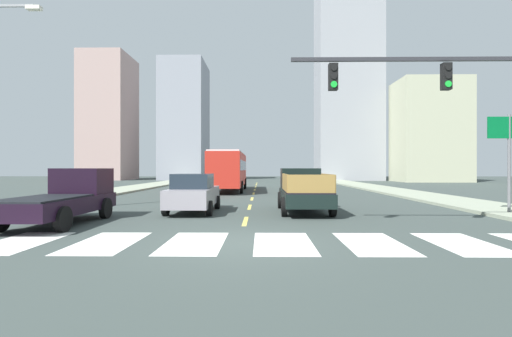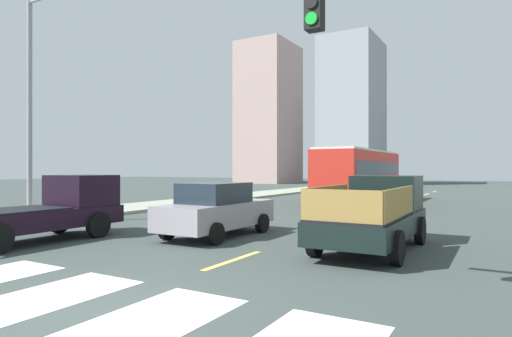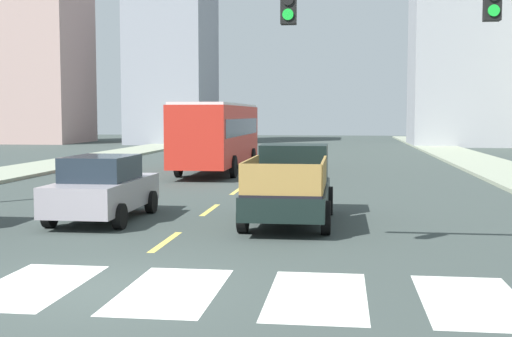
{
  "view_description": "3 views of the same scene",
  "coord_description": "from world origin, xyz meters",
  "px_view_note": "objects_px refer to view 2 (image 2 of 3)",
  "views": [
    {
      "loc": [
        0.59,
        -9.69,
        1.96
      ],
      "look_at": [
        0.3,
        10.67,
        1.95
      ],
      "focal_mm": 25.96,
      "sensor_mm": 36.0,
      "label": 1
    },
    {
      "loc": [
        5.52,
        -4.5,
        2.17
      ],
      "look_at": [
        -1.85,
        8.28,
        2.18
      ],
      "focal_mm": 29.99,
      "sensor_mm": 36.0,
      "label": 2
    },
    {
      "loc": [
        3.87,
        -10.28,
        2.81
      ],
      "look_at": [
        1.03,
        11.56,
        1.03
      ],
      "focal_mm": 47.23,
      "sensor_mm": 36.0,
      "label": 3
    }
  ],
  "objects_px": {
    "pickup_dark": "(48,210)",
    "city_bus": "(360,172)",
    "sedan_far": "(217,209)",
    "streetlight_left": "(32,98)",
    "pickup_stakebed": "(376,213)"
  },
  "relations": [
    {
      "from": "pickup_dark",
      "to": "city_bus",
      "type": "bearing_deg",
      "value": 76.34
    },
    {
      "from": "city_bus",
      "to": "sedan_far",
      "type": "height_order",
      "value": "city_bus"
    },
    {
      "from": "streetlight_left",
      "to": "pickup_dark",
      "type": "bearing_deg",
      "value": -26.98
    },
    {
      "from": "streetlight_left",
      "to": "pickup_stakebed",
      "type": "bearing_deg",
      "value": 7.15
    },
    {
      "from": "pickup_stakebed",
      "to": "sedan_far",
      "type": "xyz_separation_m",
      "value": [
        -4.94,
        -0.59,
        -0.08
      ]
    },
    {
      "from": "city_bus",
      "to": "streetlight_left",
      "type": "xyz_separation_m",
      "value": [
        -8.42,
        -16.25,
        3.02
      ]
    },
    {
      "from": "pickup_stakebed",
      "to": "streetlight_left",
      "type": "xyz_separation_m",
      "value": [
        -13.11,
        -1.64,
        4.03
      ]
    },
    {
      "from": "city_bus",
      "to": "sedan_far",
      "type": "bearing_deg",
      "value": -91.74
    },
    {
      "from": "pickup_stakebed",
      "to": "pickup_dark",
      "type": "height_order",
      "value": "same"
    },
    {
      "from": "pickup_dark",
      "to": "streetlight_left",
      "type": "bearing_deg",
      "value": 152.51
    },
    {
      "from": "sedan_far",
      "to": "pickup_stakebed",
      "type": "bearing_deg",
      "value": 4.09
    },
    {
      "from": "pickup_dark",
      "to": "city_bus",
      "type": "distance_m",
      "value": 18.87
    },
    {
      "from": "city_bus",
      "to": "streetlight_left",
      "type": "height_order",
      "value": "streetlight_left"
    },
    {
      "from": "pickup_stakebed",
      "to": "streetlight_left",
      "type": "relative_size",
      "value": 0.58
    },
    {
      "from": "pickup_stakebed",
      "to": "sedan_far",
      "type": "relative_size",
      "value": 1.18
    }
  ]
}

